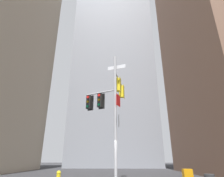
% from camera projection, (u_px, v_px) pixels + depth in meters
% --- Properties ---
extents(building_mid_block, '(15.76, 15.76, 36.40)m').
position_uv_depth(building_mid_block, '(114.00, 80.00, 41.37)').
color(building_mid_block, '#9399A3').
rests_on(building_mid_block, ground).
extents(signal_pole_assembly, '(2.94, 3.17, 8.56)m').
position_uv_depth(signal_pole_assembly, '(111.00, 101.00, 13.21)').
color(signal_pole_assembly, '#B2B2B5').
rests_on(signal_pole_assembly, ground).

